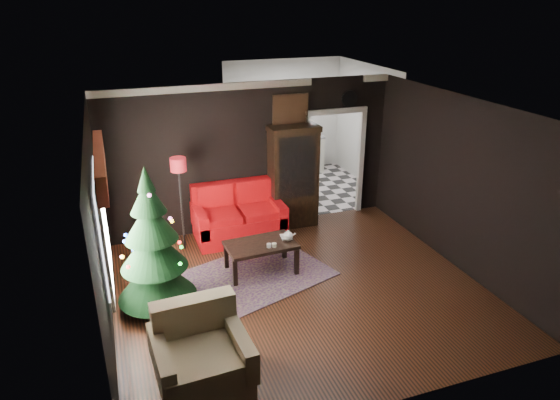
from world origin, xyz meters
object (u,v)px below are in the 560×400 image
object	(u,v)px
christmas_tree	(152,244)
armchair	(201,356)
coffee_table	(261,257)
kitchen_table	(297,179)
teapot	(288,236)
loveseat	(239,213)
curio_cabinet	(293,179)
floor_lamp	(182,206)
wall_clock	(349,99)

from	to	relation	value
christmas_tree	armchair	world-z (taller)	christmas_tree
coffee_table	kitchen_table	bearing A→B (deg)	58.92
kitchen_table	christmas_tree	bearing A→B (deg)	-135.13
armchair	teapot	xyz separation A→B (m)	(1.87, 2.25, 0.14)
teapot	kitchen_table	xyz separation A→B (m)	(1.34, 3.03, -0.23)
christmas_tree	coffee_table	size ratio (longest dim) A/B	1.90
loveseat	curio_cabinet	world-z (taller)	curio_cabinet
floor_lamp	wall_clock	world-z (taller)	wall_clock
armchair	wall_clock	bearing A→B (deg)	43.66
loveseat	armchair	world-z (taller)	loveseat
armchair	curio_cabinet	bearing A→B (deg)	53.05
loveseat	floor_lamp	distance (m)	1.10
teapot	kitchen_table	world-z (taller)	kitchen_table
christmas_tree	wall_clock	xyz separation A→B (m)	(4.05, 2.24, 1.33)
christmas_tree	armchair	distance (m)	1.91
armchair	teapot	bearing A→B (deg)	46.96
floor_lamp	coffee_table	size ratio (longest dim) A/B	1.56
coffee_table	christmas_tree	bearing A→B (deg)	-163.15
loveseat	armchair	size ratio (longest dim) A/B	1.61
coffee_table	kitchen_table	world-z (taller)	kitchen_table
floor_lamp	wall_clock	bearing A→B (deg)	8.45
loveseat	teapot	world-z (taller)	loveseat
christmas_tree	teapot	xyz separation A→B (m)	(2.16, 0.46, -0.45)
wall_clock	kitchen_table	distance (m)	2.43
loveseat	floor_lamp	bearing A→B (deg)	-174.30
curio_cabinet	coffee_table	world-z (taller)	curio_cabinet
loveseat	kitchen_table	distance (m)	2.45
christmas_tree	coffee_table	world-z (taller)	christmas_tree
floor_lamp	armchair	distance (m)	3.56
christmas_tree	teapot	size ratio (longest dim) A/B	11.46
wall_clock	teapot	bearing A→B (deg)	-136.75
floor_lamp	teapot	bearing A→B (deg)	-40.41
armchair	coffee_table	distance (m)	2.72
curio_cabinet	christmas_tree	world-z (taller)	christmas_tree
christmas_tree	wall_clock	distance (m)	4.82
armchair	kitchen_table	distance (m)	6.18
teapot	christmas_tree	bearing A→B (deg)	-168.07
curio_cabinet	floor_lamp	xyz separation A→B (m)	(-2.19, -0.32, -0.12)
christmas_tree	floor_lamp	bearing A→B (deg)	69.18
teapot	wall_clock	world-z (taller)	wall_clock
loveseat	curio_cabinet	size ratio (longest dim) A/B	0.89
floor_lamp	armchair	xyz separation A→B (m)	(-0.37, -3.52, -0.37)
armchair	christmas_tree	bearing A→B (deg)	95.93
loveseat	floor_lamp	size ratio (longest dim) A/B	0.98
loveseat	curio_cabinet	xyz separation A→B (m)	(1.15, 0.22, 0.45)
curio_cabinet	wall_clock	distance (m)	1.88
teapot	wall_clock	bearing A→B (deg)	43.25
curio_cabinet	christmas_tree	bearing A→B (deg)	-144.20
coffee_table	teapot	world-z (taller)	teapot
coffee_table	loveseat	bearing A→B (deg)	90.47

